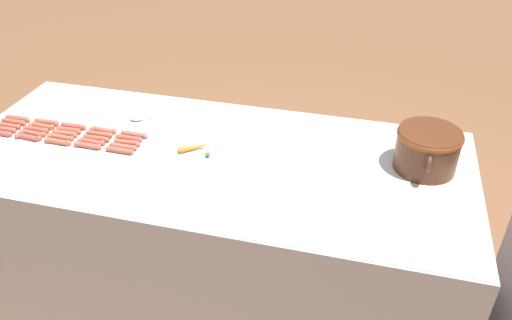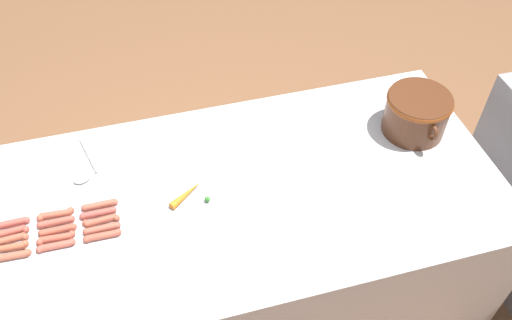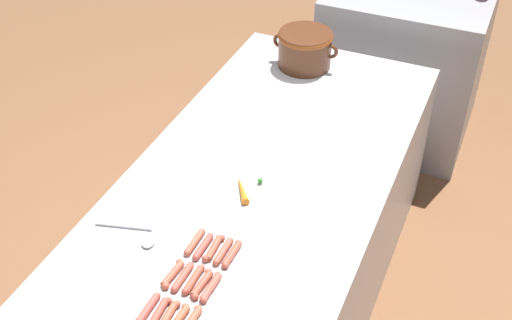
{
  "view_description": "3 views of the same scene",
  "coord_description": "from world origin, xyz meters",
  "px_view_note": "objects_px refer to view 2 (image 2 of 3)",
  "views": [
    {
      "loc": [
        1.88,
        0.71,
        2.16
      ],
      "look_at": [
        -0.0,
        0.22,
        0.86
      ],
      "focal_mm": 35.9,
      "sensor_mm": 36.0,
      "label": 1
    },
    {
      "loc": [
        1.34,
        -0.16,
        2.53
      ],
      "look_at": [
        -0.15,
        0.24,
        0.85
      ],
      "focal_mm": 37.65,
      "sensor_mm": 36.0,
      "label": 2
    },
    {
      "loc": [
        0.82,
        -1.88,
        2.59
      ],
      "look_at": [
        -0.05,
        0.13,
        0.86
      ],
      "focal_mm": 46.23,
      "sensor_mm": 36.0,
      "label": 3
    }
  ],
  "objects_px": {
    "hot_dog_18": "(56,238)",
    "serving_spoon": "(84,171)",
    "hot_dog_19": "(102,228)",
    "carrot": "(188,194)",
    "hot_dog_23": "(56,246)",
    "hot_dog_12": "(9,239)",
    "hot_dog_22": "(11,256)",
    "hot_dog_14": "(101,220)",
    "bean_pot": "(417,112)",
    "hot_dog_17": "(9,248)",
    "hot_dog_24": "(102,236)",
    "hot_dog_4": "(100,205)",
    "hot_dog_3": "(56,214)",
    "hot_dog_13": "(57,230)",
    "hot_dog_8": "(56,222)",
    "hot_dog_7": "(10,232)",
    "hot_dog_2": "(11,223)",
    "hot_dog_9": "(98,213)"
  },
  "relations": [
    {
      "from": "hot_dog_8",
      "to": "hot_dog_23",
      "type": "distance_m",
      "value": 0.11
    },
    {
      "from": "hot_dog_17",
      "to": "hot_dog_23",
      "type": "height_order",
      "value": "same"
    },
    {
      "from": "hot_dog_17",
      "to": "hot_dog_24",
      "type": "distance_m",
      "value": 0.34
    },
    {
      "from": "hot_dog_7",
      "to": "hot_dog_8",
      "type": "height_order",
      "value": "same"
    },
    {
      "from": "hot_dog_12",
      "to": "hot_dog_24",
      "type": "bearing_deg",
      "value": 77.45
    },
    {
      "from": "hot_dog_18",
      "to": "hot_dog_8",
      "type": "bearing_deg",
      "value": 179.3
    },
    {
      "from": "hot_dog_2",
      "to": "hot_dog_24",
      "type": "height_order",
      "value": "same"
    },
    {
      "from": "hot_dog_14",
      "to": "hot_dog_18",
      "type": "relative_size",
      "value": 1.0
    },
    {
      "from": "hot_dog_18",
      "to": "hot_dog_23",
      "type": "bearing_deg",
      "value": -1.48
    },
    {
      "from": "hot_dog_7",
      "to": "hot_dog_8",
      "type": "xyz_separation_m",
      "value": [
        -0.0,
        0.17,
        0.0
      ]
    },
    {
      "from": "bean_pot",
      "to": "hot_dog_17",
      "type": "bearing_deg",
      "value": -83.63
    },
    {
      "from": "hot_dog_23",
      "to": "hot_dog_12",
      "type": "bearing_deg",
      "value": -113.97
    },
    {
      "from": "hot_dog_7",
      "to": "hot_dog_24",
      "type": "bearing_deg",
      "value": 71.87
    },
    {
      "from": "hot_dog_23",
      "to": "hot_dog_24",
      "type": "relative_size",
      "value": 1.0
    },
    {
      "from": "hot_dog_19",
      "to": "carrot",
      "type": "xyz_separation_m",
      "value": [
        -0.08,
        0.34,
        0.0
      ]
    },
    {
      "from": "hot_dog_19",
      "to": "serving_spoon",
      "type": "distance_m",
      "value": 0.32
    },
    {
      "from": "hot_dog_8",
      "to": "hot_dog_18",
      "type": "xyz_separation_m",
      "value": [
        0.08,
        -0.0,
        0.0
      ]
    },
    {
      "from": "hot_dog_14",
      "to": "hot_dog_17",
      "type": "distance_m",
      "value": 0.34
    },
    {
      "from": "hot_dog_13",
      "to": "hot_dog_17",
      "type": "height_order",
      "value": "same"
    },
    {
      "from": "hot_dog_23",
      "to": "bean_pot",
      "type": "relative_size",
      "value": 0.4
    },
    {
      "from": "hot_dog_8",
      "to": "carrot",
      "type": "relative_size",
      "value": 0.89
    },
    {
      "from": "carrot",
      "to": "hot_dog_4",
      "type": "bearing_deg",
      "value": -96.48
    },
    {
      "from": "hot_dog_4",
      "to": "hot_dog_14",
      "type": "xyz_separation_m",
      "value": [
        0.08,
        -0.0,
        0.0
      ]
    },
    {
      "from": "hot_dog_17",
      "to": "bean_pot",
      "type": "height_order",
      "value": "bean_pot"
    },
    {
      "from": "hot_dog_4",
      "to": "hot_dog_14",
      "type": "bearing_deg",
      "value": -0.15
    },
    {
      "from": "hot_dog_3",
      "to": "serving_spoon",
      "type": "distance_m",
      "value": 0.23
    },
    {
      "from": "hot_dog_22",
      "to": "hot_dog_19",
      "type": "bearing_deg",
      "value": 96.7
    },
    {
      "from": "hot_dog_22",
      "to": "hot_dog_24",
      "type": "xyz_separation_m",
      "value": [
        -0.0,
        0.32,
        0.0
      ]
    },
    {
      "from": "hot_dog_2",
      "to": "serving_spoon",
      "type": "bearing_deg",
      "value": 125.61
    },
    {
      "from": "hot_dog_22",
      "to": "carrot",
      "type": "relative_size",
      "value": 0.89
    },
    {
      "from": "hot_dog_24",
      "to": "hot_dog_19",
      "type": "bearing_deg",
      "value": 179.1
    },
    {
      "from": "hot_dog_18",
      "to": "serving_spoon",
      "type": "bearing_deg",
      "value": 159.66
    },
    {
      "from": "hot_dog_3",
      "to": "hot_dog_9",
      "type": "relative_size",
      "value": 1.0
    },
    {
      "from": "hot_dog_14",
      "to": "hot_dog_23",
      "type": "xyz_separation_m",
      "value": [
        0.07,
        -0.17,
        0.0
      ]
    },
    {
      "from": "hot_dog_19",
      "to": "hot_dog_22",
      "type": "height_order",
      "value": "same"
    },
    {
      "from": "hot_dog_23",
      "to": "bean_pot",
      "type": "height_order",
      "value": "bean_pot"
    },
    {
      "from": "hot_dog_4",
      "to": "carrot",
      "type": "distance_m",
      "value": 0.34
    },
    {
      "from": "hot_dog_12",
      "to": "serving_spoon",
      "type": "height_order",
      "value": "hot_dog_12"
    },
    {
      "from": "hot_dog_4",
      "to": "bean_pot",
      "type": "distance_m",
      "value": 1.38
    },
    {
      "from": "hot_dog_3",
      "to": "hot_dog_4",
      "type": "xyz_separation_m",
      "value": [
        -0.0,
        0.17,
        0.0
      ]
    },
    {
      "from": "hot_dog_13",
      "to": "hot_dog_7",
      "type": "bearing_deg",
      "value": -102.53
    },
    {
      "from": "hot_dog_14",
      "to": "hot_dog_17",
      "type": "bearing_deg",
      "value": -83.82
    },
    {
      "from": "hot_dog_22",
      "to": "hot_dog_23",
      "type": "distance_m",
      "value": 0.16
    },
    {
      "from": "hot_dog_2",
      "to": "hot_dog_22",
      "type": "bearing_deg",
      "value": 2.7
    },
    {
      "from": "hot_dog_12",
      "to": "hot_dog_24",
      "type": "xyz_separation_m",
      "value": [
        0.07,
        0.33,
        0.0
      ]
    },
    {
      "from": "hot_dog_4",
      "to": "hot_dog_14",
      "type": "distance_m",
      "value": 0.08
    },
    {
      "from": "hot_dog_18",
      "to": "serving_spoon",
      "type": "xyz_separation_m",
      "value": [
        -0.32,
        0.12,
        -0.01
      ]
    },
    {
      "from": "hot_dog_4",
      "to": "hot_dog_22",
      "type": "distance_m",
      "value": 0.36
    },
    {
      "from": "hot_dog_8",
      "to": "hot_dog_22",
      "type": "height_order",
      "value": "same"
    },
    {
      "from": "hot_dog_19",
      "to": "carrot",
      "type": "height_order",
      "value": "carrot"
    }
  ]
}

